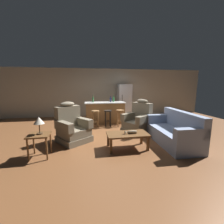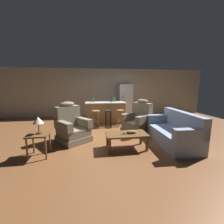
% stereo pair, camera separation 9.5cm
% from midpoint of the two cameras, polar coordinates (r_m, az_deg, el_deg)
% --- Properties ---
extents(ground_plane, '(12.00, 12.00, 0.00)m').
position_cam_midpoint_polar(ground_plane, '(5.62, -1.40, -7.39)').
color(ground_plane, brown).
extents(back_wall, '(12.00, 0.05, 2.60)m').
position_cam_midpoint_polar(back_wall, '(8.48, -4.54, 7.40)').
color(back_wall, '#A89E89').
rests_on(back_wall, ground_plane).
extents(coffee_table, '(1.10, 0.60, 0.42)m').
position_cam_midpoint_polar(coffee_table, '(4.09, 5.24, -8.84)').
color(coffee_table, brown).
rests_on(coffee_table, ground_plane).
extents(fish_figurine, '(0.34, 0.10, 0.10)m').
position_cam_midpoint_polar(fish_figurine, '(4.04, 6.58, -7.61)').
color(fish_figurine, '#4C3823').
rests_on(fish_figurine, coffee_table).
extents(couch, '(0.89, 1.92, 0.94)m').
position_cam_midpoint_polar(couch, '(4.77, 21.96, -7.07)').
color(couch, '#8493B2').
rests_on(couch, ground_plane).
extents(recliner_near_lamp, '(1.18, 1.18, 1.20)m').
position_cam_midpoint_polar(recliner_near_lamp, '(4.75, -15.47, -5.74)').
color(recliner_near_lamp, '#756B56').
rests_on(recliner_near_lamp, ground_plane).
extents(recliner_near_island, '(1.17, 1.17, 1.20)m').
position_cam_midpoint_polar(recliner_near_island, '(5.52, 9.43, -3.31)').
color(recliner_near_island, '#756B56').
rests_on(recliner_near_island, ground_plane).
extents(end_table, '(0.48, 0.48, 0.56)m').
position_cam_midpoint_polar(end_table, '(3.99, -26.58, -8.92)').
color(end_table, brown).
rests_on(end_table, ground_plane).
extents(table_lamp, '(0.24, 0.24, 0.41)m').
position_cam_midpoint_polar(table_lamp, '(3.88, -26.71, -3.16)').
color(table_lamp, '#4C3823').
rests_on(table_lamp, end_table).
extents(kitchen_island, '(1.80, 0.70, 0.95)m').
position_cam_midpoint_polar(kitchen_island, '(6.81, -3.07, -0.18)').
color(kitchen_island, olive).
rests_on(kitchen_island, ground_plane).
extents(bar_stool_left, '(0.32, 0.32, 0.68)m').
position_cam_midpoint_polar(bar_stool_left, '(6.16, -6.78, -1.39)').
color(bar_stool_left, olive).
rests_on(bar_stool_left, ground_plane).
extents(bar_stool_middle, '(0.32, 0.32, 0.68)m').
position_cam_midpoint_polar(bar_stool_middle, '(6.20, -2.02, -1.24)').
color(bar_stool_middle, black).
rests_on(bar_stool_middle, ground_plane).
extents(bar_stool_right, '(0.32, 0.32, 0.68)m').
position_cam_midpoint_polar(bar_stool_right, '(6.29, 2.63, -1.09)').
color(bar_stool_right, olive).
rests_on(bar_stool_right, ground_plane).
extents(refrigerator, '(0.70, 0.69, 1.76)m').
position_cam_midpoint_polar(refrigerator, '(8.14, 4.34, 4.33)').
color(refrigerator, '#B7B7BC').
rests_on(refrigerator, ground_plane).
extents(bottle_tall_green, '(0.07, 0.07, 0.26)m').
position_cam_midpoint_polar(bottle_tall_green, '(6.82, -0.95, 4.70)').
color(bottle_tall_green, '#23284C').
rests_on(bottle_tall_green, kitchen_island).
extents(bottle_short_amber, '(0.09, 0.09, 0.28)m').
position_cam_midpoint_polar(bottle_short_amber, '(6.92, 0.20, 4.81)').
color(bottle_short_amber, '#2D6B38').
rests_on(bottle_short_amber, kitchen_island).
extents(bottle_wine_dark, '(0.06, 0.06, 0.31)m').
position_cam_midpoint_polar(bottle_wine_dark, '(6.77, -7.65, 4.72)').
color(bottle_wine_dark, '#2D6B38').
rests_on(bottle_wine_dark, kitchen_island).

